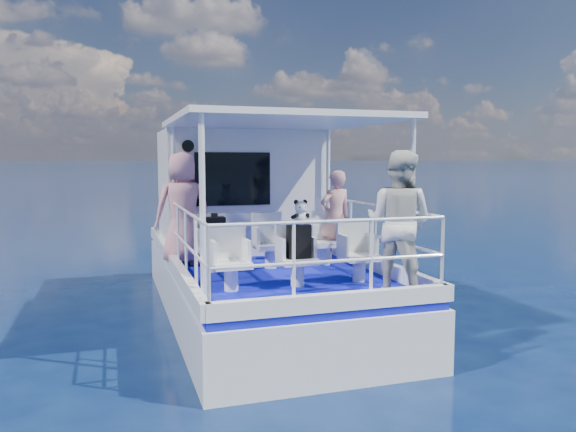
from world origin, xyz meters
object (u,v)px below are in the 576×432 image
object	(u,v)px
passenger_port_fwd	(183,209)
panda	(300,212)
passenger_stbd_aft	(399,223)
backpack_center	(299,241)

from	to	relation	value
passenger_port_fwd	panda	world-z (taller)	passenger_port_fwd
passenger_port_fwd	passenger_stbd_aft	size ratio (longest dim) A/B	1.01
passenger_port_fwd	panda	distance (m)	2.42
backpack_center	panda	distance (m)	0.39
passenger_port_fwd	passenger_stbd_aft	distance (m)	3.63
passenger_stbd_aft	backpack_center	world-z (taller)	passenger_stbd_aft
backpack_center	panda	world-z (taller)	panda
passenger_port_fwd	backpack_center	size ratio (longest dim) A/B	4.03
backpack_center	panda	bearing A→B (deg)	-48.47
passenger_port_fwd	backpack_center	distance (m)	2.42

